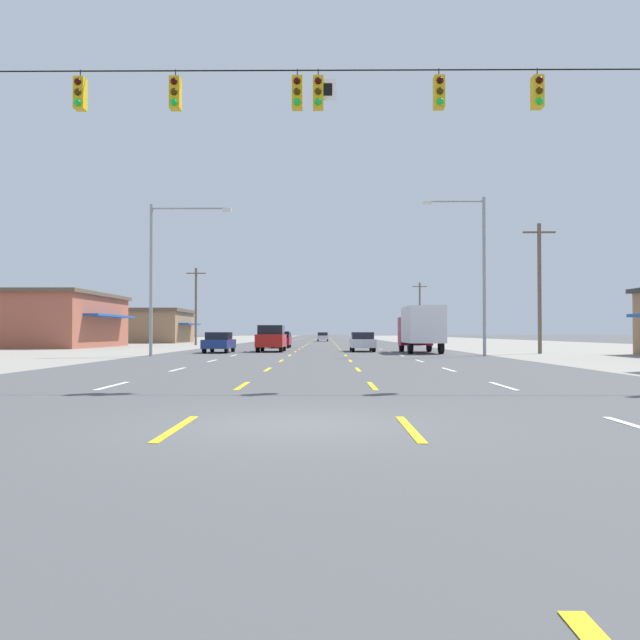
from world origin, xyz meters
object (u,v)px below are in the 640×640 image
Objects in this scene: hatchback_inner_left_far at (281,340)px; suv_inner_left_mid at (271,338)px; sedan_far_left_near at (219,342)px; sedan_inner_right_midfar at (362,342)px; sedan_far_left_distant_a at (287,336)px; streetlight_right_row_0 at (478,265)px; box_truck_far_right_nearest at (421,327)px; streetlight_left_row_0 at (161,266)px; sedan_center_turn_farthest at (323,337)px; hatchback_far_left_farther at (268,338)px.

suv_inner_left_mid is at bearing -89.60° from hatchback_inner_left_far.
sedan_inner_right_midfar is at bearing 15.49° from sedan_far_left_near.
suv_inner_left_mid is 75.53m from sedan_far_left_distant_a.
sedan_inner_right_midfar is 75.57m from sedan_far_left_distant_a.
streetlight_right_row_0 is at bearing -56.92° from hatchback_inner_left_far.
streetlight_right_row_0 is at bearing -55.74° from sedan_inner_right_midfar.
sedan_inner_right_midfar and sedan_far_left_distant_a have the same top height.
streetlight_left_row_0 is at bearing -159.66° from box_truck_far_right_nearest.
sedan_center_turn_farthest is 65.82m from streetlight_left_row_0.
box_truck_far_right_nearest is 14.38m from sedan_far_left_near.
hatchback_inner_left_far is 25.06m from streetlight_right_row_0.
sedan_inner_right_midfar is 1.00× the size of sedan_far_left_distant_a.
sedan_far_left_near is at bearing -90.04° from sedan_far_left_distant_a.
suv_inner_left_mid is 1.09× the size of sedan_far_left_distant_a.
sedan_far_left_near is 1.00× the size of sedan_center_turn_farthest.
sedan_far_left_distant_a is at bearing 90.20° from hatchback_far_left_farther.
hatchback_inner_left_far is (-6.93, 11.08, 0.03)m from sedan_inner_right_midfar.
hatchback_far_left_farther is 0.87× the size of sedan_far_left_distant_a.
streetlight_left_row_0 is at bearing -93.59° from hatchback_far_left_farther.
box_truck_far_right_nearest reaches higher than sedan_far_left_distant_a.
box_truck_far_right_nearest is at bearing -1.69° from sedan_far_left_near.
sedan_center_turn_farthest is at bearing 96.95° from box_truck_far_right_nearest.
streetlight_left_row_0 reaches higher than box_truck_far_right_nearest.
sedan_far_left_near and sedan_center_turn_farthest have the same top height.
sedan_far_left_distant_a is 0.46× the size of streetlight_right_row_0.
hatchback_inner_left_far is at bearing 90.40° from suv_inner_left_mid.
hatchback_far_left_farther is 0.87× the size of sedan_center_turn_farthest.
streetlight_left_row_0 is (-2.67, -42.62, 4.72)m from hatchback_far_left_farther.
hatchback_inner_left_far reaches higher than sedan_far_left_near.
hatchback_inner_left_far reaches higher than sedan_center_turn_farthest.
suv_inner_left_mid reaches higher than sedan_inner_right_midfar.
hatchback_inner_left_far is 44.48m from sedan_center_turn_farthest.
streetlight_right_row_0 is (13.43, -20.61, 4.79)m from hatchback_inner_left_far.
box_truck_far_right_nearest is 18.06m from hatchback_inner_left_far.
box_truck_far_right_nearest is 7.70m from streetlight_right_row_0.
hatchback_far_left_farther is at bearing 111.21° from box_truck_far_right_nearest.
hatchback_far_left_farther is at bearing 98.42° from hatchback_inner_left_far.
streetlight_left_row_0 is at bearing -98.44° from sedan_center_turn_farthest.
sedan_far_left_distant_a is at bearing 97.86° from sedan_inner_right_midfar.
sedan_far_left_distant_a is at bearing 93.05° from hatchback_inner_left_far.
sedan_inner_right_midfar is 1.00× the size of sedan_center_turn_farthest.
hatchback_inner_left_far is (-10.87, 14.38, -1.05)m from box_truck_far_right_nearest.
streetlight_right_row_0 is (6.49, -9.53, 4.82)m from sedan_inner_right_midfar.
suv_inner_left_mid is at bearing 32.91° from sedan_far_left_near.
sedan_far_left_distant_a is at bearing 100.35° from box_truck_far_right_nearest.
streetlight_right_row_0 is at bearing -81.49° from sedan_center_turn_farthest.
hatchback_inner_left_far is 0.87× the size of sedan_far_left_distant_a.
sedan_far_left_near is 1.00× the size of sedan_inner_right_midfar.
sedan_inner_right_midfar and sedan_center_turn_farthest have the same top height.
streetlight_left_row_0 is at bearing -91.72° from sedan_far_left_distant_a.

